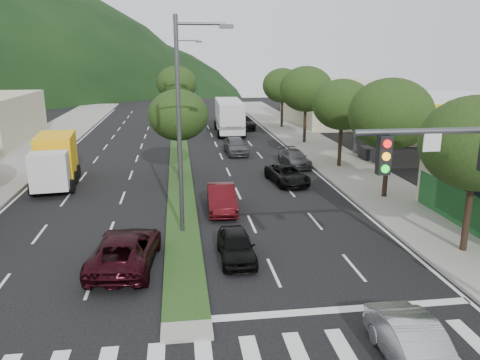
{
  "coord_description": "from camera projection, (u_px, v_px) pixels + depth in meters",
  "views": [
    {
      "loc": [
        -0.06,
        -13.3,
        8.31
      ],
      "look_at": [
        3.01,
        9.59,
        2.11
      ],
      "focal_mm": 35.0,
      "sensor_mm": 36.0,
      "label": 1
    }
  ],
  "objects": [
    {
      "name": "tree_med_far",
      "position": [
        177.0,
        83.0,
        55.71
      ],
      "size": [
        4.8,
        4.8,
        6.94
      ],
      "color": "black",
      "rests_on": "median"
    },
    {
      "name": "car_queue_a",
      "position": [
        236.0,
        246.0,
        19.49
      ],
      "size": [
        1.46,
        3.58,
        1.22
      ],
      "primitive_type": "imported",
      "rotation": [
        0.0,
        0.0,
        0.01
      ],
      "color": "black",
      "rests_on": "ground"
    },
    {
      "name": "tree_r_d",
      "position": [
        306.0,
        89.0,
        43.81
      ],
      "size": [
        5.0,
        5.0,
        7.17
      ],
      "color": "black",
      "rests_on": "sidewalk_right"
    },
    {
      "name": "streetlight_mid",
      "position": [
        179.0,
        84.0,
        45.06
      ],
      "size": [
        2.6,
        0.25,
        10.0
      ],
      "color": "#47494C",
      "rests_on": "ground"
    },
    {
      "name": "car_queue_c",
      "position": [
        222.0,
        198.0,
        25.58
      ],
      "size": [
        1.61,
        4.31,
        1.41
      ],
      "primitive_type": "imported",
      "rotation": [
        0.0,
        0.0,
        -0.03
      ],
      "color": "#440B10",
      "rests_on": "ground"
    },
    {
      "name": "car_queue_d",
      "position": [
        287.0,
        175.0,
        31.02
      ],
      "size": [
        2.56,
        4.61,
        1.22
      ],
      "primitive_type": "imported",
      "rotation": [
        0.0,
        0.0,
        0.13
      ],
      "color": "black",
      "rests_on": "ground"
    },
    {
      "name": "tree_r_c",
      "position": [
        342.0,
        105.0,
        34.35
      ],
      "size": [
        4.4,
        4.4,
        6.48
      ],
      "color": "black",
      "rests_on": "sidewalk_right"
    },
    {
      "name": "median",
      "position": [
        179.0,
        150.0,
        41.68
      ],
      "size": [
        1.6,
        56.0,
        0.12
      ],
      "primitive_type": "cube",
      "color": "#1E3814",
      "rests_on": "ground"
    },
    {
      "name": "sidewalk_left",
      "position": [
        15.0,
        162.0,
        37.14
      ],
      "size": [
        6.0,
        90.0,
        0.15
      ],
      "primitive_type": "cube",
      "color": "gray",
      "rests_on": "ground"
    },
    {
      "name": "tree_r_a",
      "position": [
        477.0,
        143.0,
        19.01
      ],
      "size": [
        4.6,
        4.6,
        6.63
      ],
      "color": "black",
      "rests_on": "sidewalk_right"
    },
    {
      "name": "tree_r_e",
      "position": [
        283.0,
        85.0,
        53.45
      ],
      "size": [
        4.6,
        4.6,
        6.71
      ],
      "color": "black",
      "rests_on": "sidewalk_right"
    },
    {
      "name": "sidewalk_right",
      "position": [
        325.0,
        153.0,
        40.41
      ],
      "size": [
        5.0,
        90.0,
        0.15
      ],
      "primitive_type": "cube",
      "color": "gray",
      "rests_on": "ground"
    },
    {
      "name": "car_queue_b",
      "position": [
        294.0,
        158.0,
        36.03
      ],
      "size": [
        2.1,
        4.31,
        1.21
      ],
      "primitive_type": "imported",
      "rotation": [
        0.0,
        0.0,
        0.1
      ],
      "color": "#4B4C50",
      "rests_on": "ground"
    },
    {
      "name": "tree_med_near",
      "position": [
        178.0,
        115.0,
        30.98
      ],
      "size": [
        4.0,
        4.0,
        6.02
      ],
      "color": "black",
      "rests_on": "median"
    },
    {
      "name": "suv_maroon",
      "position": [
        125.0,
        250.0,
        18.81
      ],
      "size": [
        2.87,
        5.38,
        1.44
      ],
      "primitive_type": "imported",
      "rotation": [
        0.0,
        0.0,
        3.05
      ],
      "color": "black",
      "rests_on": "ground"
    },
    {
      "name": "motorhome",
      "position": [
        229.0,
        116.0,
        50.67
      ],
      "size": [
        3.17,
        9.28,
        3.53
      ],
      "rotation": [
        0.0,
        0.0,
        -0.03
      ],
      "color": "silver",
      "rests_on": "ground"
    },
    {
      "name": "sedan_silver",
      "position": [
        415.0,
        347.0,
        12.64
      ],
      "size": [
        1.4,
        4.0,
        1.32
      ],
      "primitive_type": "imported",
      "rotation": [
        0.0,
        0.0,
        -0.0
      ],
      "color": "#9DA0A5",
      "rests_on": "ground"
    },
    {
      "name": "gas_canopy",
      "position": [
        418.0,
        102.0,
        37.19
      ],
      "size": [
        12.2,
        8.2,
        5.25
      ],
      "color": "silver",
      "rests_on": "ground"
    },
    {
      "name": "bldg_right_far",
      "position": [
        333.0,
        101.0,
        58.84
      ],
      "size": [
        10.0,
        16.0,
        5.2
      ],
      "primitive_type": "cube",
      "color": "beige",
      "rests_on": "ground"
    },
    {
      "name": "car_queue_f",
      "position": [
        243.0,
        122.0,
        53.95
      ],
      "size": [
        2.57,
        5.43,
        1.53
      ],
      "primitive_type": "imported",
      "rotation": [
        0.0,
        0.0,
        0.08
      ],
      "color": "black",
      "rests_on": "ground"
    },
    {
      "name": "ground",
      "position": [
        187.0,
        324.0,
        14.9
      ],
      "size": [
        160.0,
        160.0,
        0.0
      ],
      "primitive_type": "plane",
      "color": "black",
      "rests_on": "ground"
    },
    {
      "name": "box_truck",
      "position": [
        56.0,
        162.0,
        30.59
      ],
      "size": [
        3.08,
        6.69,
        3.2
      ],
      "rotation": [
        0.0,
        0.0,
        3.25
      ],
      "color": "silver",
      "rests_on": "ground"
    },
    {
      "name": "tree_r_b",
      "position": [
        391.0,
        114.0,
        26.61
      ],
      "size": [
        4.8,
        4.8,
        6.94
      ],
      "color": "black",
      "rests_on": "sidewalk_right"
    },
    {
      "name": "streetlight_near",
      "position": [
        183.0,
        117.0,
        21.13
      ],
      "size": [
        2.6,
        0.25,
        10.0
      ],
      "color": "#47494C",
      "rests_on": "ground"
    },
    {
      "name": "car_queue_e",
      "position": [
        236.0,
        145.0,
        40.27
      ],
      "size": [
        1.91,
        4.39,
        1.47
      ],
      "primitive_type": "imported",
      "rotation": [
        0.0,
        0.0,
        0.04
      ],
      "color": "#4F4E54",
      "rests_on": "ground"
    }
  ]
}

